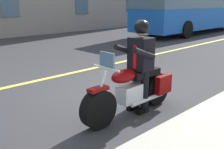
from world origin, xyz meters
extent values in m
plane|color=#333335|center=(0.00, 0.00, 0.00)|extent=(80.00, 80.00, 0.00)
cube|color=#E5DB4C|center=(0.00, -2.00, 0.01)|extent=(60.00, 0.16, 0.01)
cylinder|color=black|center=(1.54, 1.17, 0.33)|extent=(0.66, 0.20, 0.66)
cylinder|color=black|center=(-0.01, 1.17, 0.33)|extent=(0.66, 0.20, 0.66)
cube|color=silver|center=(0.74, 1.17, 0.42)|extent=(0.56, 0.28, 0.32)
ellipsoid|color=#720505|center=(0.94, 1.17, 0.78)|extent=(0.56, 0.28, 0.24)
cube|color=black|center=(0.39, 1.17, 0.74)|extent=(0.70, 0.28, 0.12)
cube|color=#720505|center=(0.04, 1.39, 0.48)|extent=(0.40, 0.12, 0.36)
cube|color=#720505|center=(0.04, 0.95, 0.48)|extent=(0.40, 0.12, 0.36)
cylinder|color=silver|center=(1.52, 1.17, 0.60)|extent=(0.35, 0.05, 0.76)
cylinder|color=silver|center=(1.36, 1.17, 1.00)|extent=(0.04, 0.60, 0.04)
cube|color=#720505|center=(1.54, 1.17, 0.68)|extent=(0.36, 0.16, 0.06)
cylinder|color=silver|center=(0.44, 1.33, 0.26)|extent=(0.90, 0.08, 0.08)
cube|color=slate|center=(1.34, 1.17, 1.12)|extent=(0.04, 0.32, 0.28)
cylinder|color=black|center=(0.49, 1.29, 0.42)|extent=(0.14, 0.14, 0.84)
cube|color=black|center=(0.55, 1.29, 0.05)|extent=(0.26, 0.11, 0.10)
cylinder|color=black|center=(0.49, 1.05, 0.42)|extent=(0.14, 0.14, 0.84)
cube|color=black|center=(0.55, 1.05, 0.05)|extent=(0.26, 0.11, 0.10)
cube|color=black|center=(0.49, 1.17, 1.12)|extent=(0.32, 0.40, 0.60)
cube|color=red|center=(0.65, 1.17, 1.08)|extent=(0.02, 0.07, 0.44)
cylinder|color=black|center=(0.67, 1.39, 1.18)|extent=(0.55, 0.10, 0.28)
cylinder|color=black|center=(0.67, 0.95, 1.18)|extent=(0.55, 0.10, 0.28)
sphere|color=tan|center=(0.49, 1.17, 1.55)|extent=(0.22, 0.22, 0.22)
sphere|color=black|center=(0.49, 1.17, 1.60)|extent=(0.28, 0.28, 0.28)
cube|color=blue|center=(-12.56, -4.89, 1.77)|extent=(11.00, 2.50, 2.85)
cube|color=slate|center=(-12.56, -4.89, 2.10)|extent=(11.04, 2.52, 0.90)
cylinder|color=black|center=(-16.16, -6.09, 0.50)|extent=(1.00, 0.30, 1.00)
cylinder|color=black|center=(-9.36, -6.09, 0.50)|extent=(1.00, 0.30, 1.00)
cylinder|color=black|center=(-9.36, -3.69, 0.50)|extent=(1.00, 0.30, 1.00)
cube|color=slate|center=(-12.72, -10.97, 2.00)|extent=(1.10, 0.06, 1.60)
cube|color=slate|center=(-7.55, -10.97, 2.00)|extent=(1.10, 0.06, 1.60)
cube|color=slate|center=(-2.38, -10.97, 2.00)|extent=(1.10, 0.06, 1.60)
camera|label=1|loc=(4.18, 4.22, 2.05)|focal=42.15mm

